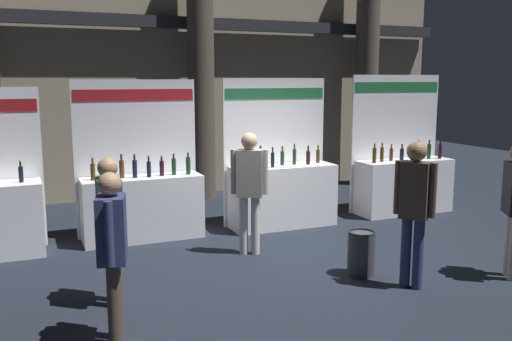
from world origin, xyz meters
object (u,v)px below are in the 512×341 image
object	(u,v)px
visitor_3	(112,243)
visitor_5	(249,183)
exhibitor_booth_3	(403,179)
trash_bin	(361,253)
exhibitor_booth_2	(282,189)
visitor_2	(110,217)
exhibitor_booth_1	(142,200)
visitor_1	(414,203)

from	to	relation	value
visitor_3	visitor_5	distance (m)	2.96
exhibitor_booth_3	trash_bin	size ratio (longest dim) A/B	4.42
exhibitor_booth_3	visitor_3	distance (m)	6.64
exhibitor_booth_3	exhibitor_booth_2	bearing A→B (deg)	-179.76
exhibitor_booth_3	visitor_2	xyz separation A→B (m)	(-5.68, -2.28, 0.37)
visitor_5	exhibitor_booth_1	bearing A→B (deg)	158.96
exhibitor_booth_3	visitor_1	xyz separation A→B (m)	(-2.32, -3.20, 0.42)
visitor_1	visitor_3	bearing A→B (deg)	53.25
visitor_2	visitor_3	bearing A→B (deg)	-3.88
visitor_3	visitor_5	bearing A→B (deg)	145.87
exhibitor_booth_1	exhibitor_booth_2	distance (m)	2.34
exhibitor_booth_1	exhibitor_booth_2	world-z (taller)	exhibitor_booth_2
exhibitor_booth_3	trash_bin	distance (m)	3.71
trash_bin	visitor_2	bearing A→B (deg)	174.11
exhibitor_booth_2	visitor_5	distance (m)	1.69
visitor_1	exhibitor_booth_2	bearing A→B (deg)	-33.60
exhibitor_booth_1	exhibitor_booth_2	size ratio (longest dim) A/B	0.99
exhibitor_booth_2	visitor_1	bearing A→B (deg)	-86.44
visitor_2	visitor_3	xyz separation A→B (m)	(-0.12, -0.94, -0.01)
exhibitor_booth_2	visitor_3	world-z (taller)	exhibitor_booth_2
trash_bin	visitor_5	world-z (taller)	visitor_5
visitor_2	visitor_3	world-z (taller)	visitor_2
visitor_2	trash_bin	bearing A→B (deg)	87.33
exhibitor_booth_3	visitor_1	bearing A→B (deg)	-125.93
trash_bin	visitor_2	xyz separation A→B (m)	(-3.06, 0.32, 0.70)
trash_bin	exhibitor_booth_3	bearing A→B (deg)	44.65
visitor_2	visitor_5	distance (m)	2.33
exhibitor_booth_2	visitor_5	xyz separation A→B (m)	(-1.09, -1.22, 0.40)
exhibitor_booth_1	trash_bin	world-z (taller)	exhibitor_booth_1
visitor_5	exhibitor_booth_2	bearing A→B (deg)	75.26
visitor_2	visitor_5	size ratio (longest dim) A/B	0.94
trash_bin	visitor_5	bearing A→B (deg)	125.69
exhibitor_booth_2	visitor_1	xyz separation A→B (m)	(0.20, -3.18, 0.41)
visitor_2	visitor_3	size ratio (longest dim) A/B	1.00
exhibitor_booth_2	visitor_5	world-z (taller)	exhibitor_booth_2
trash_bin	visitor_1	world-z (taller)	visitor_1
trash_bin	visitor_2	size ratio (longest dim) A/B	0.35
exhibitor_booth_2	visitor_2	bearing A→B (deg)	-144.41
exhibitor_booth_1	visitor_1	size ratio (longest dim) A/B	1.40
visitor_3	exhibitor_booth_3	bearing A→B (deg)	132.75
exhibitor_booth_1	visitor_3	distance (m)	3.53
exhibitor_booth_2	visitor_2	xyz separation A→B (m)	(-3.17, -2.27, 0.36)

